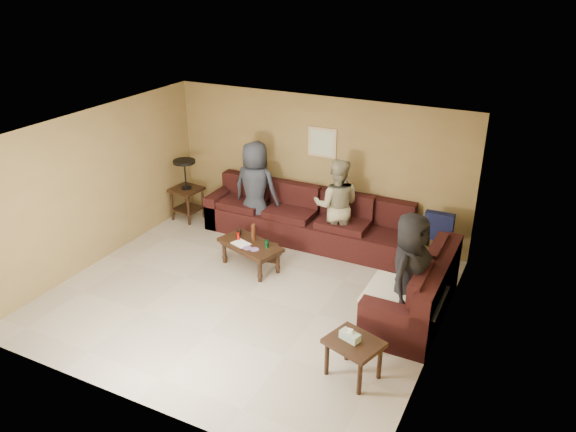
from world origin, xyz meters
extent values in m
plane|color=#B2A797|center=(0.00, 0.00, 0.00)|extent=(5.50, 5.50, 0.00)
cube|color=white|center=(0.00, 0.00, 2.45)|extent=(5.50, 5.00, 0.10)
cube|color=olive|center=(0.00, 2.50, 1.25)|extent=(5.50, 0.10, 2.50)
cube|color=olive|center=(0.00, -2.50, 1.25)|extent=(5.50, 0.10, 2.50)
cube|color=olive|center=(-2.75, 0.00, 1.25)|extent=(0.10, 5.00, 2.50)
cube|color=olive|center=(2.75, 0.00, 1.25)|extent=(0.10, 5.00, 2.50)
cube|color=#331111|center=(0.00, 2.05, 0.23)|extent=(3.70, 0.90, 0.45)
cube|color=#331111|center=(0.00, 2.38, 0.68)|extent=(3.70, 0.24, 0.45)
cube|color=#331111|center=(-1.73, 2.05, 0.32)|extent=(0.24, 0.90, 0.63)
cube|color=#331111|center=(2.30, 0.60, 0.23)|extent=(0.90, 2.00, 0.45)
cube|color=#331111|center=(2.63, 0.60, 0.68)|extent=(0.24, 2.00, 0.45)
cube|color=#331111|center=(2.30, -0.28, 0.32)|extent=(0.90, 0.24, 0.63)
cube|color=#111537|center=(2.30, 2.05, 0.75)|extent=(0.45, 0.14, 0.45)
cube|color=silver|center=(2.30, 0.15, 0.58)|extent=(1.00, 0.85, 0.04)
cube|color=black|center=(-0.37, 0.74, 0.41)|extent=(1.17, 0.84, 0.06)
cube|color=black|center=(-0.37, 0.74, 0.35)|extent=(1.07, 0.74, 0.05)
cylinder|color=black|center=(-0.84, 0.70, 0.19)|extent=(0.07, 0.07, 0.38)
cylinder|color=black|center=(-0.02, 0.42, 0.19)|extent=(0.07, 0.07, 0.38)
cylinder|color=black|center=(-0.72, 1.06, 0.19)|extent=(0.07, 0.07, 0.38)
cylinder|color=black|center=(0.10, 0.79, 0.19)|extent=(0.07, 0.07, 0.38)
cylinder|color=#AD1E13|center=(-0.61, 0.77, 0.50)|extent=(0.07, 0.07, 0.12)
cylinder|color=#136C2F|center=(-0.07, 0.74, 0.50)|extent=(0.07, 0.07, 0.12)
cylinder|color=#3F1D0E|center=(-0.38, 0.87, 0.58)|extent=(0.07, 0.07, 0.28)
cylinder|color=black|center=(-0.69, 0.93, 0.50)|extent=(0.08, 0.08, 0.11)
cube|color=white|center=(-0.50, 0.66, 0.44)|extent=(0.34, 0.30, 0.00)
cylinder|color=#CB478A|center=(-0.33, 0.57, 0.44)|extent=(0.14, 0.14, 0.01)
cylinder|color=#CB478A|center=(-0.20, 0.58, 0.44)|extent=(0.14, 0.14, 0.01)
cube|color=black|center=(-2.41, 1.86, 0.60)|extent=(0.57, 0.57, 0.05)
cube|color=black|center=(-2.41, 1.86, 0.21)|extent=(0.50, 0.50, 0.03)
cylinder|color=black|center=(-2.63, 1.68, 0.30)|extent=(0.05, 0.05, 0.60)
cylinder|color=black|center=(-2.22, 1.63, 0.30)|extent=(0.05, 0.05, 0.60)
cylinder|color=black|center=(-2.59, 2.09, 0.30)|extent=(0.05, 0.05, 0.60)
cylinder|color=black|center=(-2.18, 2.05, 0.30)|extent=(0.05, 0.05, 0.60)
cylinder|color=black|center=(-2.41, 1.86, 0.64)|extent=(0.19, 0.19, 0.03)
cylinder|color=black|center=(-2.41, 1.86, 0.91)|extent=(0.03, 0.03, 0.50)
cylinder|color=black|center=(-2.41, 1.86, 1.16)|extent=(0.42, 0.42, 0.05)
cube|color=black|center=(2.03, -0.99, 0.48)|extent=(0.74, 0.67, 0.06)
cylinder|color=black|center=(1.74, -1.10, 0.24)|extent=(0.06, 0.06, 0.48)
cylinder|color=black|center=(2.21, -1.25, 0.24)|extent=(0.06, 0.06, 0.48)
cylinder|color=black|center=(1.85, -0.73, 0.24)|extent=(0.06, 0.06, 0.48)
cylinder|color=black|center=(2.32, -0.89, 0.24)|extent=(0.06, 0.06, 0.48)
cube|color=silver|center=(1.97, -0.99, 0.56)|extent=(0.27, 0.19, 0.10)
cube|color=white|center=(1.97, -0.99, 0.63)|extent=(0.06, 0.04, 0.05)
cube|color=black|center=(-0.19, 1.11, 0.14)|extent=(0.26, 0.26, 0.27)
cube|color=tan|center=(0.10, 2.48, 1.70)|extent=(0.52, 0.03, 0.52)
cube|color=silver|center=(0.10, 2.46, 1.70)|extent=(0.44, 0.01, 0.44)
imported|color=#2A2E3A|center=(-0.92, 1.91, 0.86)|extent=(0.86, 0.58, 1.73)
imported|color=#9B9573|center=(0.61, 1.95, 0.82)|extent=(0.94, 0.83, 1.63)
imported|color=black|center=(2.31, 0.26, 0.84)|extent=(0.65, 0.89, 1.68)
camera|label=1|loc=(3.72, -6.12, 4.54)|focal=35.00mm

